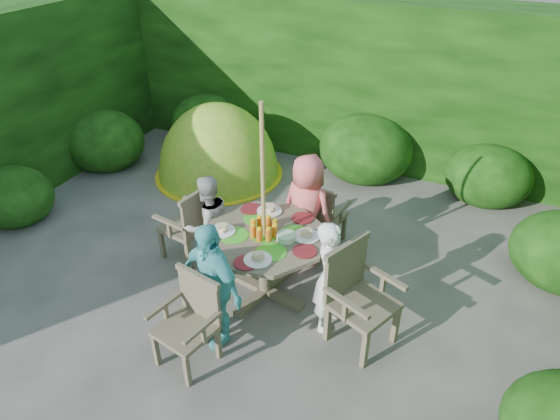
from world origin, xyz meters
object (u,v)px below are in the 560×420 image
at_px(child_back, 307,210).
at_px(child_front, 212,285).
at_px(garden_chair_right, 357,294).
at_px(garden_chair_back, 321,214).
at_px(patio_table, 265,244).
at_px(dome_tent, 219,174).
at_px(garden_chair_left, 190,223).
at_px(child_right, 330,277).
at_px(child_left, 208,224).
at_px(parasol_pole, 264,208).
at_px(garden_chair_front, 190,320).

bearing_deg(child_back, child_front, 91.57).
bearing_deg(garden_chair_right, garden_chair_back, 56.56).
relative_size(patio_table, dome_tent, 0.70).
relative_size(garden_chair_back, dome_tent, 0.38).
bearing_deg(dome_tent, garden_chair_left, -78.48).
height_order(garden_chair_left, child_front, child_front).
height_order(child_right, child_front, child_front).
bearing_deg(child_front, child_back, 98.46).
bearing_deg(child_back, child_left, 46.57).
distance_m(parasol_pole, child_front, 0.91).
distance_m(garden_chair_left, garden_chair_front, 1.56).
xyz_separation_m(garden_chair_front, child_left, (-0.55, 1.25, 0.13)).
relative_size(garden_chair_front, child_back, 0.64).
xyz_separation_m(garden_chair_right, garden_chair_front, (-1.30, -0.87, -0.07)).
bearing_deg(garden_chair_back, child_front, 85.84).
bearing_deg(parasol_pole, child_back, 78.00).
height_order(garden_chair_right, garden_chair_back, garden_chair_right).
distance_m(garden_chair_back, child_back, 0.37).
bearing_deg(garden_chair_left, dome_tent, -148.02).
height_order(garden_chair_left, child_back, child_back).
relative_size(parasol_pole, garden_chair_left, 2.40).
xyz_separation_m(garden_chair_left, child_back, (1.24, 0.55, 0.19)).
distance_m(garden_chair_front, child_front, 0.37).
height_order(garden_chair_back, child_left, child_left).
bearing_deg(child_left, parasol_pole, 104.15).
relative_size(garden_chair_back, child_left, 0.72).
relative_size(garden_chair_right, garden_chair_left, 1.09).
bearing_deg(dome_tent, parasol_pole, -60.05).
height_order(garden_chair_front, child_left, child_left).
relative_size(child_left, dome_tent, 0.52).
distance_m(parasol_pole, child_left, 0.95).
xyz_separation_m(child_back, dome_tent, (-2.03, 1.42, -0.68)).
xyz_separation_m(garden_chair_left, child_right, (1.86, -0.40, 0.12)).
bearing_deg(garden_chair_front, child_back, 90.26).
xyz_separation_m(patio_table, child_back, (0.16, 0.78, 0.01)).
bearing_deg(garden_chair_front, child_front, 90.31).
xyz_separation_m(garden_chair_right, dome_tent, (-2.93, 2.41, -0.53)).
height_order(parasol_pole, garden_chair_back, parasol_pole).
bearing_deg(garden_chair_front, dome_tent, 128.71).
distance_m(parasol_pole, child_right, 0.94).
relative_size(child_right, dome_tent, 0.54).
bearing_deg(child_front, parasol_pole, 98.46).
distance_m(garden_chair_front, child_left, 1.37).
bearing_deg(garden_chair_front, child_left, 126.22).
bearing_deg(garden_chair_back, garden_chair_right, 131.03).
height_order(parasol_pole, garden_chair_front, parasol_pole).
xyz_separation_m(patio_table, child_left, (-0.79, 0.17, -0.07)).
distance_m(child_back, dome_tent, 2.57).
bearing_deg(garden_chair_back, child_left, 49.89).
distance_m(parasol_pole, garden_chair_back, 1.28).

